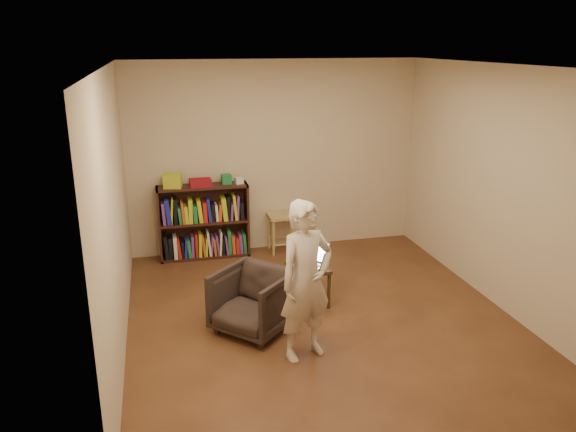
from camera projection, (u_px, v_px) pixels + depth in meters
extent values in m
plane|color=#482817|center=(321.00, 318.00, 5.98)|extent=(4.50, 4.50, 0.00)
plane|color=white|center=(325.00, 66.00, 5.21)|extent=(4.50, 4.50, 0.00)
plane|color=beige|center=(275.00, 157.00, 7.68)|extent=(4.00, 0.00, 4.00)
plane|color=beige|center=(114.00, 214.00, 5.15)|extent=(0.00, 4.50, 4.50)
plane|color=beige|center=(501.00, 189.00, 6.04)|extent=(0.00, 4.50, 4.50)
cube|color=black|center=(159.00, 225.00, 7.41)|extent=(0.03, 0.30, 1.00)
cube|color=black|center=(247.00, 219.00, 7.67)|extent=(0.03, 0.30, 1.00)
cube|color=black|center=(203.00, 219.00, 7.67)|extent=(1.20, 0.02, 1.00)
cube|color=black|center=(205.00, 255.00, 7.68)|extent=(1.20, 0.30, 0.03)
cube|color=black|center=(204.00, 222.00, 7.54)|extent=(1.14, 0.30, 0.03)
cube|color=black|center=(202.00, 187.00, 7.39)|extent=(1.20, 0.30, 0.03)
cube|color=#B8C622|center=(173.00, 181.00, 7.25)|extent=(0.26, 0.21, 0.19)
cube|color=maroon|center=(200.00, 183.00, 7.34)|extent=(0.29, 0.22, 0.09)
cube|color=#1F753E|center=(226.00, 179.00, 7.46)|extent=(0.14, 0.14, 0.13)
cube|color=silver|center=(239.00, 180.00, 7.48)|extent=(0.12, 0.12, 0.08)
cube|color=#A1854E|center=(282.00, 216.00, 7.72)|extent=(0.37, 0.37, 0.04)
cylinder|color=#A1854E|center=(274.00, 239.00, 7.63)|extent=(0.04, 0.04, 0.50)
cylinder|color=#A1854E|center=(295.00, 237.00, 7.70)|extent=(0.04, 0.04, 0.50)
cylinder|color=#A1854E|center=(269.00, 232.00, 7.90)|extent=(0.04, 0.04, 0.50)
cylinder|color=#A1854E|center=(289.00, 230.00, 7.97)|extent=(0.04, 0.04, 0.50)
imported|color=black|center=(253.00, 301.00, 5.64)|extent=(0.99, 0.98, 0.64)
cube|color=black|center=(308.00, 267.00, 6.21)|extent=(0.43, 0.43, 0.04)
cylinder|color=black|center=(296.00, 295.00, 6.06)|extent=(0.04, 0.04, 0.40)
cylinder|color=black|center=(329.00, 291.00, 6.14)|extent=(0.04, 0.04, 0.40)
cylinder|color=black|center=(288.00, 281.00, 6.41)|extent=(0.04, 0.04, 0.40)
cylinder|color=black|center=(319.00, 278.00, 6.49)|extent=(0.04, 0.04, 0.40)
cube|color=#B7B7BC|center=(307.00, 265.00, 6.20)|extent=(0.42, 0.44, 0.02)
cube|color=black|center=(307.00, 264.00, 6.19)|extent=(0.29, 0.33, 0.00)
cube|color=#B7B7BC|center=(316.00, 250.00, 6.27)|extent=(0.27, 0.34, 0.25)
cube|color=#B6DCFF|center=(316.00, 250.00, 6.27)|extent=(0.23, 0.29, 0.20)
imported|color=beige|center=(306.00, 281.00, 5.06)|extent=(0.64, 0.53, 1.51)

